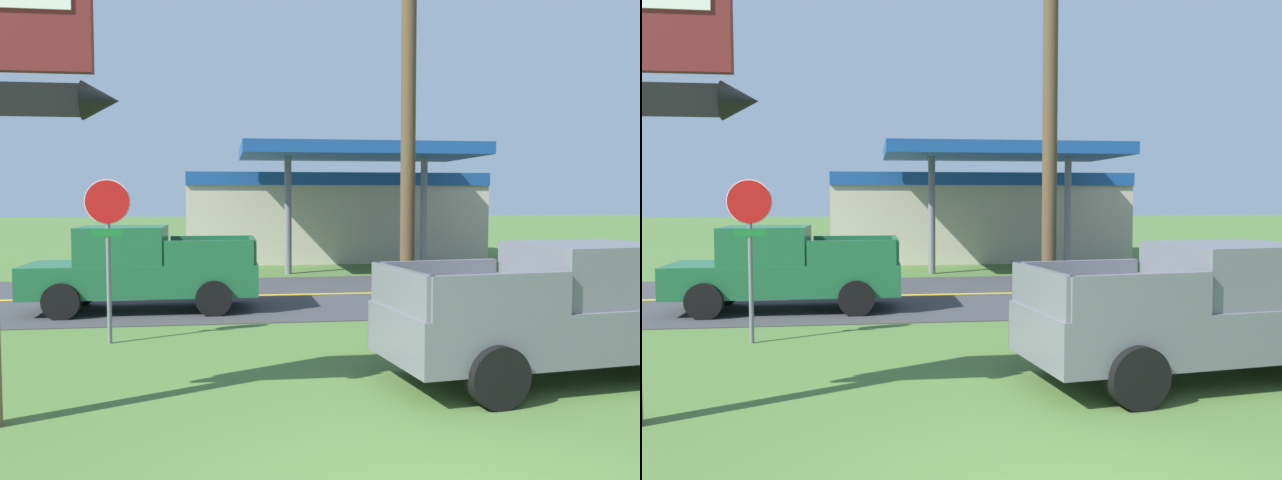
{
  "view_description": "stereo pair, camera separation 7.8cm",
  "coord_description": "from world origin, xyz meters",
  "views": [
    {
      "loc": [
        -1.83,
        -5.02,
        2.63
      ],
      "look_at": [
        0.0,
        8.0,
        1.8
      ],
      "focal_mm": 38.18,
      "sensor_mm": 36.0,
      "label": 1
    },
    {
      "loc": [
        -1.76,
        -5.03,
        2.63
      ],
      "look_at": [
        0.0,
        8.0,
        1.8
      ],
      "focal_mm": 38.18,
      "sensor_mm": 36.0,
      "label": 2
    }
  ],
  "objects": [
    {
      "name": "road_asphalt",
      "position": [
        0.0,
        13.0,
        0.01
      ],
      "size": [
        140.0,
        8.0,
        0.02
      ],
      "primitive_type": "cube",
      "color": "#3D3D3F",
      "rests_on": "ground"
    },
    {
      "name": "road_centre_line",
      "position": [
        0.0,
        13.0,
        0.02
      ],
      "size": [
        126.0,
        0.2,
        0.01
      ],
      "primitive_type": "cube",
      "color": "gold",
      "rests_on": "road_asphalt"
    },
    {
      "name": "stop_sign",
      "position": [
        -3.9,
        7.48,
        2.03
      ],
      "size": [
        0.8,
        0.08,
        2.95
      ],
      "color": "slate",
      "rests_on": "ground"
    },
    {
      "name": "utility_pole",
      "position": [
        1.37,
        6.66,
        4.88
      ],
      "size": [
        2.17,
        0.26,
        9.08
      ],
      "color": "brown",
      "rests_on": "ground"
    },
    {
      "name": "gas_station",
      "position": [
        2.73,
        23.81,
        1.94
      ],
      "size": [
        12.0,
        11.5,
        4.4
      ],
      "color": "beige",
      "rests_on": "ground"
    },
    {
      "name": "pickup_grey_parked_on_lawn",
      "position": [
        3.03,
        4.12,
        0.96
      ],
      "size": [
        5.43,
        2.79,
        1.96
      ],
      "color": "slate",
      "rests_on": "ground"
    },
    {
      "name": "pickup_green_on_road",
      "position": [
        -3.76,
        11.0,
        0.96
      ],
      "size": [
        5.2,
        2.24,
        1.96
      ],
      "color": "#1E6038",
      "rests_on": "ground"
    }
  ]
}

